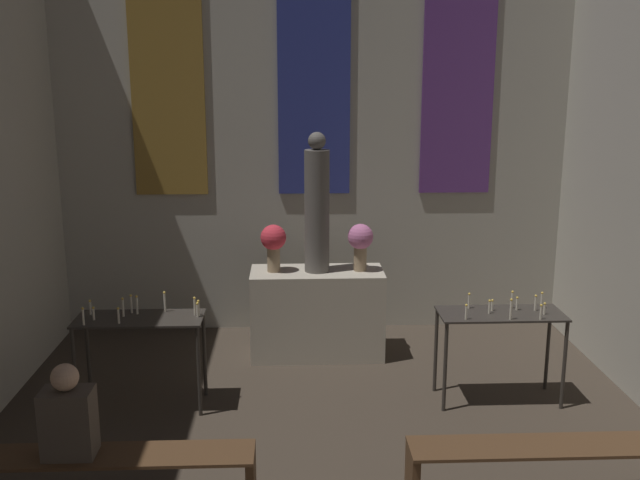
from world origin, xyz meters
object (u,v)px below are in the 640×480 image
Objects in this scene: statue at (317,207)px; candle_rack_right at (501,325)px; flower_vase_left at (273,242)px; person_seated at (68,416)px; pew_back_right at (555,459)px; candle_rack_left at (140,330)px; flower_vase_right at (360,241)px; altar at (317,313)px; pew_back_left at (103,469)px.

statue is 1.29× the size of candle_rack_right.
flower_vase_left is 0.76× the size of person_seated.
person_seated is (-3.51, -0.00, 0.42)m from pew_back_right.
candle_rack_left is (-1.23, -1.24, -0.55)m from flower_vase_left.
candle_rack_right reaches higher than candle_rack_left.
flower_vase_right is at bearing 0.00° from flower_vase_left.
person_seated is at bearing -122.34° from altar.
altar is at bearing 35.98° from candle_rack_left.
altar is 2.80× the size of flower_vase_right.
flower_vase_right is at bearing 54.17° from pew_back_left.
person_seated is at bearing -180.00° from pew_back_right.
pew_back_right is (1.65, -2.95, -0.15)m from altar.
altar is 2.13m from candle_rack_left.
statue reaches higher than flower_vase_left.
pew_back_right is (1.65, -2.95, -1.36)m from statue.
candle_rack_left is 1.71m from person_seated.
pew_back_right is 3.15× the size of person_seated.
statue reaches higher than altar.
candle_rack_left is at bearing -144.02° from statue.
pew_back_right is at bearing 0.00° from pew_back_left.
altar is 0.96× the size of statue.
statue is 0.61m from flower_vase_right.
pew_back_right is at bearing -60.77° from statue.
person_seated reaches higher than altar.
statue is 3.61m from person_seated.
flower_vase_right is at bearing 134.81° from candle_rack_right.
statue is at bearing 0.00° from flower_vase_left.
flower_vase_right is 3.76m from pew_back_left.
flower_vase_left is at bearing 64.81° from person_seated.
flower_vase_left is 1.83m from candle_rack_left.
statue is 3.64m from pew_back_right.
pew_back_right is at bearing -92.18° from candle_rack_right.
candle_rack_left is at bearing -144.02° from altar.
flower_vase_right reaches higher than pew_back_right.
flower_vase_left is 0.24× the size of pew_back_left.
candle_rack_right is at bearing 87.82° from pew_back_right.
flower_vase_right is at bearing 29.55° from candle_rack_left.
statue is 0.61m from flower_vase_left.
pew_back_left is (-3.36, -1.70, -0.43)m from candle_rack_right.
statue is at bearing 119.23° from pew_back_right.
candle_rack_right is (3.42, -0.00, -0.00)m from candle_rack_left.
flower_vase_left is 0.96m from flower_vase_right.
candle_rack_left is 0.55× the size of pew_back_right.
candle_rack_right is at bearing 25.47° from person_seated.
statue is 2.91× the size of flower_vase_right.
flower_vase_right is (0.48, 0.00, 0.83)m from altar.
flower_vase_right is at bearing 0.00° from statue.
candle_rack_left is (-1.71, -1.24, 0.28)m from altar.
candle_rack_right is 0.55× the size of pew_back_right.
pew_back_right is (3.36, -1.71, -0.43)m from candle_rack_left.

